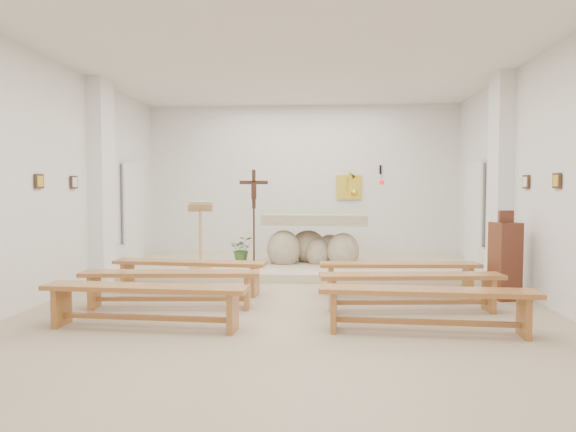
# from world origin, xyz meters

# --- Properties ---
(ground) EXTENTS (7.00, 10.00, 0.00)m
(ground) POSITION_xyz_m (0.00, 0.00, 0.00)
(ground) COLOR #C3A88D
(ground) RESTS_ON ground
(wall_left) EXTENTS (0.02, 10.00, 3.50)m
(wall_left) POSITION_xyz_m (-3.49, 0.00, 1.75)
(wall_left) COLOR white
(wall_left) RESTS_ON ground
(wall_right) EXTENTS (0.02, 10.00, 3.50)m
(wall_right) POSITION_xyz_m (3.49, 0.00, 1.75)
(wall_right) COLOR white
(wall_right) RESTS_ON ground
(wall_back) EXTENTS (7.00, 0.02, 3.50)m
(wall_back) POSITION_xyz_m (0.00, 4.99, 1.75)
(wall_back) COLOR white
(wall_back) RESTS_ON ground
(ceiling) EXTENTS (7.00, 10.00, 0.02)m
(ceiling) POSITION_xyz_m (0.00, 0.00, 3.49)
(ceiling) COLOR silver
(ceiling) RESTS_ON wall_back
(sanctuary_platform) EXTENTS (6.98, 3.00, 0.15)m
(sanctuary_platform) POSITION_xyz_m (0.00, 3.50, 0.07)
(sanctuary_platform) COLOR beige
(sanctuary_platform) RESTS_ON ground
(pilaster_left) EXTENTS (0.26, 0.55, 3.50)m
(pilaster_left) POSITION_xyz_m (-3.37, 2.00, 1.75)
(pilaster_left) COLOR white
(pilaster_left) RESTS_ON ground
(pilaster_right) EXTENTS (0.26, 0.55, 3.50)m
(pilaster_right) POSITION_xyz_m (3.37, 2.00, 1.75)
(pilaster_right) COLOR white
(pilaster_right) RESTS_ON ground
(gold_wall_relief) EXTENTS (0.55, 0.04, 0.55)m
(gold_wall_relief) POSITION_xyz_m (1.05, 4.96, 1.65)
(gold_wall_relief) COLOR gold
(gold_wall_relief) RESTS_ON wall_back
(sanctuary_lamp) EXTENTS (0.11, 0.36, 0.44)m
(sanctuary_lamp) POSITION_xyz_m (1.75, 4.71, 1.81)
(sanctuary_lamp) COLOR black
(sanctuary_lamp) RESTS_ON wall_back
(station_frame_left_mid) EXTENTS (0.03, 0.20, 0.20)m
(station_frame_left_mid) POSITION_xyz_m (-3.47, 0.20, 1.72)
(station_frame_left_mid) COLOR #392519
(station_frame_left_mid) RESTS_ON wall_left
(station_frame_left_rear) EXTENTS (0.03, 0.20, 0.20)m
(station_frame_left_rear) POSITION_xyz_m (-3.47, 1.20, 1.72)
(station_frame_left_rear) COLOR #392519
(station_frame_left_rear) RESTS_ON wall_left
(station_frame_right_mid) EXTENTS (0.03, 0.20, 0.20)m
(station_frame_right_mid) POSITION_xyz_m (3.47, 0.20, 1.72)
(station_frame_right_mid) COLOR #392519
(station_frame_right_mid) RESTS_ON wall_right
(station_frame_right_rear) EXTENTS (0.03, 0.20, 0.20)m
(station_frame_right_rear) POSITION_xyz_m (3.47, 1.20, 1.72)
(station_frame_right_rear) COLOR #392519
(station_frame_right_rear) RESTS_ON wall_right
(radiator_left) EXTENTS (0.10, 0.85, 0.52)m
(radiator_left) POSITION_xyz_m (-3.43, 2.70, 0.27)
(radiator_left) COLOR silver
(radiator_left) RESTS_ON ground
(radiator_right) EXTENTS (0.10, 0.85, 0.52)m
(radiator_right) POSITION_xyz_m (3.43, 2.70, 0.27)
(radiator_right) COLOR silver
(radiator_right) RESTS_ON ground
(altar) EXTENTS (2.10, 0.99, 1.05)m
(altar) POSITION_xyz_m (0.29, 3.44, 0.55)
(altar) COLOR #B9AD8D
(altar) RESTS_ON sanctuary_platform
(lectern) EXTENTS (0.52, 0.47, 1.25)m
(lectern) POSITION_xyz_m (-1.82, 2.73, 0.76)
(lectern) COLOR tan
(lectern) RESTS_ON sanctuary_platform
(crucifix_stand) EXTENTS (0.56, 0.24, 1.84)m
(crucifix_stand) POSITION_xyz_m (-0.89, 3.27, 1.21)
(crucifix_stand) COLOR #391D12
(crucifix_stand) RESTS_ON sanctuary_platform
(potted_plant) EXTENTS (0.52, 0.47, 0.51)m
(potted_plant) POSITION_xyz_m (-1.16, 3.52, 0.41)
(potted_plant) COLOR #356026
(potted_plant) RESTS_ON sanctuary_platform
(donation_pedestal) EXTENTS (0.42, 0.42, 1.30)m
(donation_pedestal) POSITION_xyz_m (3.10, 0.94, 0.57)
(donation_pedestal) COLOR #5D2E1A
(donation_pedestal) RESTS_ON ground
(bench_left_front) EXTENTS (2.42, 0.63, 0.50)m
(bench_left_front) POSITION_xyz_m (-1.60, 1.08, 0.38)
(bench_left_front) COLOR #B07033
(bench_left_front) RESTS_ON ground
(bench_right_front) EXTENTS (2.41, 0.51, 0.50)m
(bench_right_front) POSITION_xyz_m (1.60, 1.08, 0.38)
(bench_right_front) COLOR #B07033
(bench_right_front) RESTS_ON ground
(bench_left_second) EXTENTS (2.41, 0.54, 0.50)m
(bench_left_second) POSITION_xyz_m (-1.60, 0.07, 0.38)
(bench_left_second) COLOR #B07033
(bench_left_second) RESTS_ON ground
(bench_right_second) EXTENTS (2.41, 0.59, 0.50)m
(bench_right_second) POSITION_xyz_m (1.60, 0.07, 0.38)
(bench_right_second) COLOR #B07033
(bench_right_second) RESTS_ON ground
(bench_left_third) EXTENTS (2.41, 0.53, 0.50)m
(bench_left_third) POSITION_xyz_m (-1.60, -0.94, 0.38)
(bench_left_third) COLOR #B07033
(bench_left_third) RESTS_ON ground
(bench_right_third) EXTENTS (2.41, 0.53, 0.50)m
(bench_right_third) POSITION_xyz_m (1.60, -0.94, 0.38)
(bench_right_third) COLOR #B07033
(bench_right_third) RESTS_ON ground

